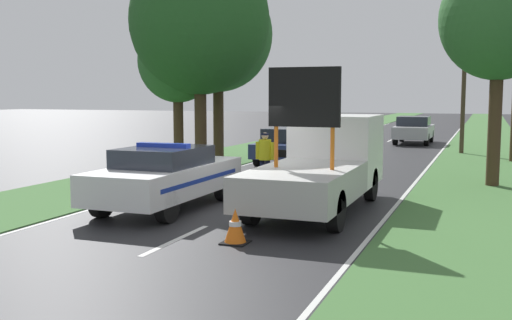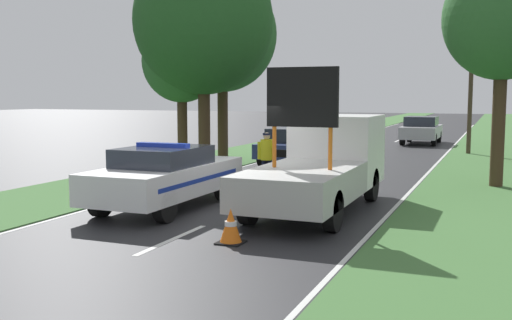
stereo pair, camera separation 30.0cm
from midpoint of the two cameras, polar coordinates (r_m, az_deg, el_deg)
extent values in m
plane|color=#28282B|center=(14.51, -1.80, -4.66)|extent=(160.00, 160.00, 0.00)
cube|color=silver|center=(11.56, -8.35, -7.52)|extent=(0.12, 2.56, 0.01)
cube|color=silver|center=(17.63, 2.49, -2.71)|extent=(0.12, 2.56, 0.01)
cube|color=silver|center=(24.06, 7.63, -0.37)|extent=(0.12, 2.56, 0.01)
cube|color=silver|center=(30.63, 10.58, 0.98)|extent=(0.12, 2.56, 0.01)
cube|color=silver|center=(37.26, 12.49, 1.85)|extent=(0.12, 2.56, 0.01)
cube|color=silver|center=(43.92, 13.82, 2.46)|extent=(0.12, 2.56, 0.01)
cube|color=silver|center=(50.61, 14.80, 2.90)|extent=(0.12, 2.56, 0.01)
cube|color=silver|center=(57.31, 15.55, 3.25)|extent=(0.12, 2.56, 0.01)
cube|color=silver|center=(28.31, 2.59, 0.66)|extent=(0.10, 63.43, 0.01)
cube|color=silver|center=(26.94, 16.39, 0.13)|extent=(0.10, 63.43, 0.01)
cube|color=#427038|center=(34.99, 2.82, 1.74)|extent=(3.80, 120.00, 0.03)
cube|color=#427038|center=(33.24, 20.75, 1.11)|extent=(3.80, 120.00, 0.03)
cube|color=white|center=(14.62, -9.07, -1.82)|extent=(1.92, 4.76, 0.70)
cube|color=#282D38|center=(14.43, -9.39, 0.34)|extent=(1.69, 2.19, 0.44)
cylinder|color=black|center=(16.35, -9.00, -2.21)|extent=(0.24, 0.73, 0.73)
cylinder|color=black|center=(15.58, -3.65, -2.56)|extent=(0.24, 0.73, 0.73)
cylinder|color=black|center=(13.91, -15.11, -3.83)|extent=(0.24, 0.73, 0.73)
cylinder|color=black|center=(13.00, -9.12, -4.38)|extent=(0.24, 0.73, 0.73)
cube|color=#1E38C6|center=(14.41, -9.41, 1.40)|extent=(1.34, 0.24, 0.10)
cube|color=#193399|center=(14.62, -9.07, -1.69)|extent=(1.93, 3.90, 0.10)
cube|color=black|center=(16.75, -4.91, -1.00)|extent=(1.05, 0.08, 0.42)
cube|color=white|center=(15.91, 7.17, 1.05)|extent=(2.07, 2.24, 1.78)
cube|color=#232833|center=(16.95, 8.08, 2.44)|extent=(1.76, 0.04, 0.78)
cube|color=#B2B2AD|center=(13.04, 3.88, -2.38)|extent=(2.07, 3.89, 0.73)
cylinder|color=#D16619|center=(13.15, 1.28, 1.27)|extent=(0.09, 0.09, 0.90)
cylinder|color=#D16619|center=(12.77, 6.62, 1.08)|extent=(0.09, 0.09, 0.90)
cube|color=black|center=(12.90, 3.94, 6.00)|extent=(1.58, 0.12, 1.28)
cylinder|color=black|center=(16.26, 4.00, -1.97)|extent=(0.24, 0.86, 0.86)
cylinder|color=black|center=(15.82, 10.34, -2.28)|extent=(0.24, 0.86, 0.86)
cylinder|color=black|center=(12.68, -1.13, -4.27)|extent=(0.24, 0.86, 0.86)
cylinder|color=black|center=(12.12, 6.92, -4.81)|extent=(0.24, 0.86, 0.86)
cylinder|color=black|center=(19.03, 0.53, -0.86)|extent=(0.07, 0.07, 0.79)
cylinder|color=black|center=(18.32, 7.73, -1.19)|extent=(0.07, 0.07, 0.79)
cube|color=yellow|center=(19.00, 0.39, 0.68)|extent=(0.51, 0.08, 0.24)
cube|color=black|center=(18.82, 1.84, 0.62)|extent=(0.51, 0.08, 0.24)
cube|color=yellow|center=(18.66, 3.32, 0.57)|extent=(0.51, 0.08, 0.24)
cube|color=black|center=(18.51, 4.83, 0.51)|extent=(0.51, 0.08, 0.24)
cube|color=yellow|center=(18.38, 6.36, 0.45)|extent=(0.51, 0.08, 0.24)
cube|color=black|center=(18.25, 7.91, 0.39)|extent=(0.51, 0.08, 0.24)
cylinder|color=#191E38|center=(17.89, 0.12, -1.27)|extent=(0.15, 0.15, 0.81)
cylinder|color=#191E38|center=(17.83, 0.62, -1.30)|extent=(0.15, 0.15, 0.81)
cylinder|color=yellow|center=(17.78, 0.37, 0.99)|extent=(0.37, 0.37, 0.61)
cylinder|color=yellow|center=(17.87, -0.32, 0.91)|extent=(0.12, 0.12, 0.52)
cylinder|color=yellow|center=(17.70, 1.08, 0.86)|extent=(0.12, 0.12, 0.52)
sphere|color=beige|center=(17.75, 0.37, 2.31)|extent=(0.21, 0.21, 0.21)
cylinder|color=#141933|center=(17.74, 0.37, 2.49)|extent=(0.24, 0.24, 0.05)
cylinder|color=#191E38|center=(17.72, 3.74, -1.42)|extent=(0.15, 0.15, 0.77)
cylinder|color=#191E38|center=(17.67, 4.23, -1.45)|extent=(0.15, 0.15, 0.77)
cylinder|color=maroon|center=(17.62, 4.00, 0.75)|extent=(0.35, 0.35, 0.58)
cylinder|color=maroon|center=(17.69, 3.32, 0.68)|extent=(0.12, 0.12, 0.49)
cylinder|color=maroon|center=(17.56, 4.69, 0.63)|extent=(0.12, 0.12, 0.49)
sphere|color=#A57A5B|center=(17.58, 4.01, 2.02)|extent=(0.20, 0.20, 0.20)
cube|color=black|center=(19.75, -4.21, -1.73)|extent=(0.43, 0.43, 0.03)
cone|color=orange|center=(19.71, -4.21, -0.87)|extent=(0.37, 0.37, 0.57)
cylinder|color=white|center=(19.71, -4.21, -0.78)|extent=(0.21, 0.21, 0.08)
cube|color=black|center=(11.20, -2.76, -7.86)|extent=(0.48, 0.48, 0.03)
cone|color=orange|center=(11.12, -2.77, -6.22)|extent=(0.40, 0.40, 0.63)
cylinder|color=white|center=(11.11, -2.77, -6.06)|extent=(0.23, 0.23, 0.09)
cube|color=navy|center=(23.91, 2.86, 1.13)|extent=(1.93, 4.14, 0.56)
cube|color=#282D38|center=(23.75, 2.77, 2.41)|extent=(1.69, 1.90, 0.53)
cylinder|color=black|center=(25.41, 1.96, 0.81)|extent=(0.24, 0.69, 0.69)
cylinder|color=black|center=(24.91, 5.62, 0.67)|extent=(0.24, 0.69, 0.69)
cylinder|color=black|center=(23.02, -0.14, 0.25)|extent=(0.24, 0.69, 0.69)
cylinder|color=black|center=(22.46, 3.87, 0.09)|extent=(0.24, 0.69, 0.69)
cube|color=silver|center=(29.46, 6.32, 2.30)|extent=(1.90, 4.54, 0.72)
cube|color=#282D38|center=(29.29, 6.27, 3.54)|extent=(1.67, 2.09, 0.58)
cylinder|color=black|center=(31.05, 5.50, 1.84)|extent=(0.24, 0.78, 0.78)
cylinder|color=black|center=(30.65, 8.49, 1.75)|extent=(0.24, 0.78, 0.78)
cylinder|color=black|center=(28.36, 3.97, 1.44)|extent=(0.24, 0.78, 0.78)
cylinder|color=black|center=(27.92, 7.22, 1.33)|extent=(0.24, 0.78, 0.78)
cube|color=#B2B2B7|center=(35.06, 14.56, 2.64)|extent=(1.91, 4.36, 0.66)
cube|color=#282D38|center=(34.90, 14.57, 3.61)|extent=(1.68, 2.01, 0.53)
cylinder|color=black|center=(36.52, 13.49, 2.28)|extent=(0.24, 0.69, 0.69)
cylinder|color=black|center=(36.34, 16.10, 2.19)|extent=(0.24, 0.69, 0.69)
cylinder|color=black|center=(33.85, 12.88, 2.00)|extent=(0.24, 0.69, 0.69)
cylinder|color=black|center=(33.65, 15.69, 1.90)|extent=(0.24, 0.69, 0.69)
cylinder|color=#42301E|center=(22.17, -7.78, 2.81)|extent=(0.37, 0.37, 2.89)
ellipsoid|color=#2D662D|center=(22.16, -7.87, 9.34)|extent=(2.87, 2.87, 3.02)
cylinder|color=#42301E|center=(19.18, 21.36, 3.11)|extent=(0.38, 0.38, 3.68)
ellipsoid|color=#2D662D|center=(19.29, 21.74, 12.44)|extent=(3.44, 3.44, 3.61)
cylinder|color=#42301E|center=(21.43, -5.70, 3.52)|extent=(0.43, 0.43, 3.48)
ellipsoid|color=#235623|center=(21.56, -5.80, 13.06)|extent=(4.90, 4.90, 5.15)
cylinder|color=#42301E|center=(23.54, -3.96, 3.78)|extent=(0.41, 0.41, 3.49)
ellipsoid|color=#2D662D|center=(23.64, -4.03, 11.86)|extent=(4.22, 4.22, 4.43)
cylinder|color=#473828|center=(29.55, 18.99, 9.29)|extent=(0.20, 0.20, 9.00)
camera|label=1|loc=(0.15, -90.57, -0.06)|focal=42.00mm
camera|label=2|loc=(0.15, 89.43, 0.06)|focal=42.00mm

